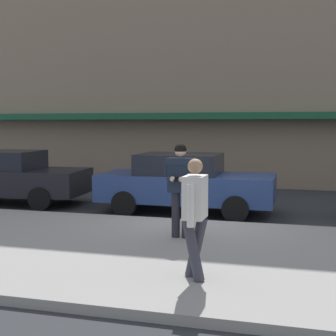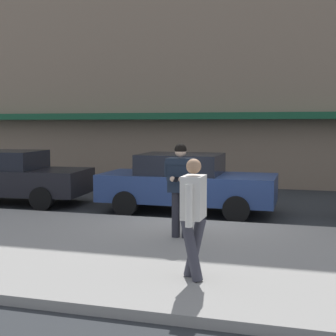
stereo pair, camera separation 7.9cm
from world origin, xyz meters
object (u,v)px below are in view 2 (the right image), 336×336
parked_sedan_near (9,176)px  man_texting_on_phone (181,180)px  parked_sedan_mid (186,183)px  pedestrian_in_light_coat (193,211)px

parked_sedan_near → man_texting_on_phone: (5.94, -3.23, 0.46)m
parked_sedan_mid → pedestrian_in_light_coat: 5.65m
parked_sedan_near → parked_sedan_mid: same height
parked_sedan_near → pedestrian_in_light_coat: size_ratio=2.71×
parked_sedan_mid → man_texting_on_phone: man_texting_on_phone is taller
man_texting_on_phone → pedestrian_in_light_coat: 2.40m
parked_sedan_near → man_texting_on_phone: bearing=-28.5°
parked_sedan_near → parked_sedan_mid: size_ratio=1.02×
parked_sedan_mid → parked_sedan_near: bearing=179.6°
parked_sedan_mid → man_texting_on_phone: bearing=-78.5°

